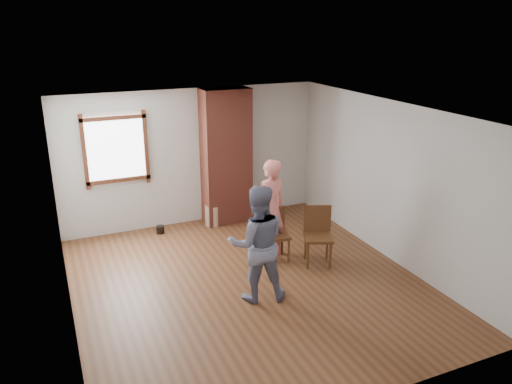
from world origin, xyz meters
TOP-DOWN VIEW (x-y plane):
  - ground at (0.00, 0.00)m, footprint 5.50×5.50m
  - room_shell at (-0.06, 0.61)m, footprint 5.04×5.52m
  - brick_chimney at (0.60, 2.50)m, footprint 0.90×0.50m
  - stoneware_crock at (0.27, 2.40)m, footprint 0.36×0.36m
  - dark_pot at (-0.77, 2.40)m, footprint 0.19×0.19m
  - dining_chair_left at (0.75, 0.64)m, footprint 0.45×0.45m
  - dining_chair_right at (1.32, 0.22)m, footprint 0.58×0.58m
  - side_table at (0.56, 0.62)m, footprint 0.40×0.40m
  - cake_plate at (0.56, 0.62)m, footprint 0.18×0.18m
  - cake_slice at (0.57, 0.62)m, footprint 0.08×0.07m
  - man at (-0.03, -0.41)m, footprint 0.96×0.82m
  - person_pink at (0.70, 0.73)m, footprint 0.70×0.54m

SIDE VIEW (x-z plane):
  - ground at x=0.00m, z-range 0.00..0.00m
  - dark_pot at x=-0.77m, z-range 0.00..0.15m
  - stoneware_crock at x=0.27m, z-range 0.00..0.41m
  - side_table at x=0.56m, z-range 0.10..0.70m
  - dining_chair_left at x=0.75m, z-range 0.05..0.91m
  - dining_chair_right at x=1.32m, z-range 0.06..1.00m
  - cake_plate at x=0.56m, z-range 0.60..0.61m
  - cake_slice at x=0.57m, z-range 0.61..0.67m
  - person_pink at x=0.70m, z-range 0.00..1.69m
  - man at x=-0.03m, z-range 0.00..1.70m
  - brick_chimney at x=0.60m, z-range 0.00..2.60m
  - room_shell at x=-0.06m, z-range 0.50..3.12m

